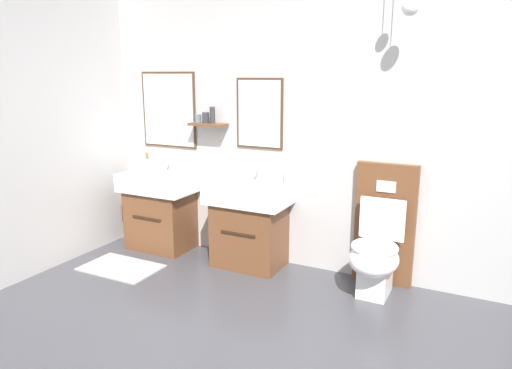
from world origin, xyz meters
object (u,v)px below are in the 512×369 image
Objects in this scene: toilet at (379,245)px; toothbrush_cup at (147,162)px; vanity_sink_left at (161,208)px; soap_dispenser at (287,175)px; folded_hand_towel at (238,184)px; vanity_sink_right at (250,222)px.

toothbrush_cup is at bearing 176.17° from toilet.
toothbrush_cup is at bearing 149.48° from vanity_sink_left.
folded_hand_towel is (-0.32, -0.31, -0.05)m from soap_dispenser.
toilet is (1.14, 0.00, -0.03)m from vanity_sink_right.
folded_hand_towel is (1.22, -0.30, -0.04)m from toothbrush_cup.
soap_dispenser is (1.54, 0.01, 0.01)m from toothbrush_cup.
folded_hand_towel is (-1.18, -0.14, 0.40)m from toilet.
vanity_sink_left is at bearing 180.00° from vanity_sink_right.
soap_dispenser is 0.77× the size of folded_hand_towel.
folded_hand_towel is at bearing -13.95° from toothbrush_cup.
folded_hand_towel is (-0.04, -0.14, 0.37)m from vanity_sink_right.
soap_dispenser is 0.45m from folded_hand_towel.
toilet is 0.98m from soap_dispenser.
vanity_sink_left and vanity_sink_right have the same top height.
toilet is 5.03× the size of toothbrush_cup.
toilet reaches higher than folded_hand_towel.
toilet is (2.12, 0.00, -0.03)m from vanity_sink_left.
vanity_sink_left is 1.34m from soap_dispenser.
toilet is at bearing 0.02° from vanity_sink_left.
toilet is at bearing -3.83° from toothbrush_cup.
toilet is at bearing -11.29° from soap_dispenser.
toothbrush_cup is 1.17× the size of soap_dispenser.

